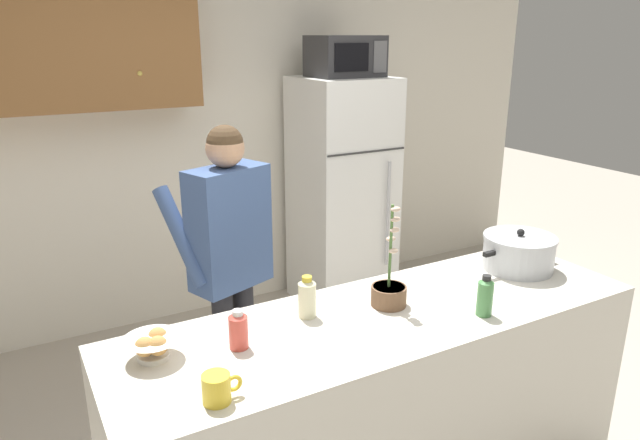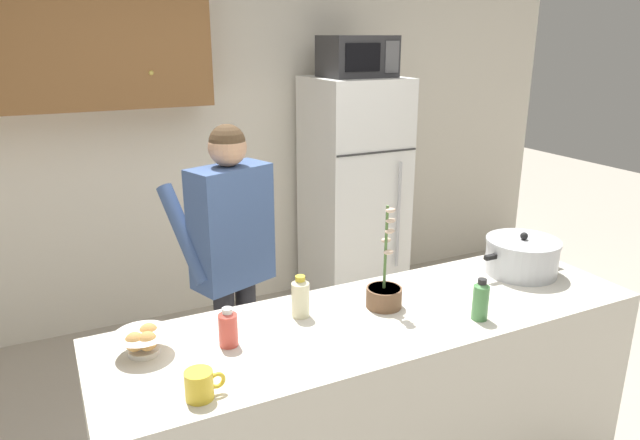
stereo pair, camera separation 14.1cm
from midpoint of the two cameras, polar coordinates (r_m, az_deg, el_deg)
name	(u,v)px [view 2 (the right image)]	position (r m, az deg, el deg)	size (l,w,h in m)	color
back_wall_unit	(177,121)	(4.17, -12.92, 9.49)	(6.00, 0.48, 2.60)	silver
kitchen_island	(376,411)	(2.65, 7.15, -18.22)	(2.27, 0.68, 0.92)	silver
refrigerator	(353,195)	(4.35, 4.22, 2.46)	(0.64, 0.68, 1.73)	white
microwave	(357,56)	(4.18, 4.69, 15.76)	(0.48, 0.37, 0.28)	#2D2D30
person_near_pot	(231,243)	(2.98, -7.42, -2.28)	(0.58, 0.53, 1.60)	black
cooking_pot	(522,256)	(2.94, 20.56, -3.37)	(0.45, 0.34, 0.20)	silver
coffee_mug	(200,385)	(1.90, -9.58, -15.73)	(0.13, 0.09, 0.10)	yellow
bread_bowl	(143,341)	(2.17, -15.22, -11.44)	(0.21, 0.21, 0.10)	white
bottle_near_edge	(481,299)	(2.43, 17.16, -7.51)	(0.06, 0.06, 0.17)	#4C8C4C
bottle_mid_counter	(228,327)	(2.16, -7.17, -10.44)	(0.07, 0.07, 0.15)	#D84C3F
bottle_far_corner	(300,297)	(2.34, -0.21, -7.57)	(0.07, 0.07, 0.18)	beige
potted_orchid	(384,292)	(2.45, 7.99, -7.03)	(0.15, 0.15, 0.44)	brown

